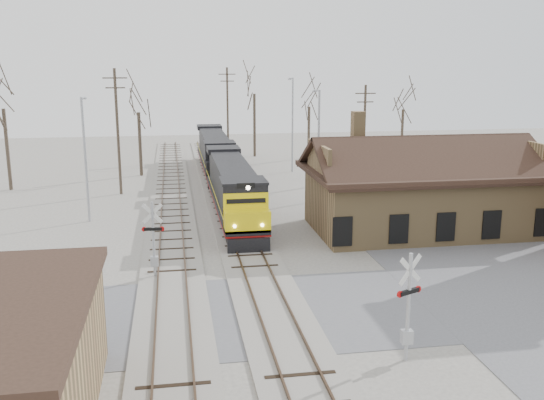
# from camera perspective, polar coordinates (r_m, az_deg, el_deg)

# --- Properties ---
(ground) EXTENTS (140.00, 140.00, 0.00)m
(ground) POSITION_cam_1_polar(r_m,az_deg,el_deg) (27.97, 0.08, -10.46)
(ground) COLOR #A8A298
(ground) RESTS_ON ground
(road) EXTENTS (60.00, 9.00, 0.03)m
(road) POSITION_cam_1_polar(r_m,az_deg,el_deg) (27.96, 0.08, -10.43)
(road) COLOR #5A5A5F
(road) RESTS_ON ground
(track_main) EXTENTS (3.40, 90.00, 0.24)m
(track_main) POSITION_cam_1_polar(r_m,az_deg,el_deg) (42.02, -3.30, -2.36)
(track_main) COLOR #A8A298
(track_main) RESTS_ON ground
(track_siding) EXTENTS (3.40, 90.00, 0.24)m
(track_siding) POSITION_cam_1_polar(r_m,az_deg,el_deg) (41.81, -9.44, -2.60)
(track_siding) COLOR #A8A298
(track_siding) RESTS_ON ground
(depot) EXTENTS (15.20, 9.31, 7.90)m
(depot) POSITION_cam_1_polar(r_m,az_deg,el_deg) (41.62, 13.77, 0.46)
(depot) COLOR #9A7C4F
(depot) RESTS_ON ground
(locomotive_lead) EXTENTS (2.74, 18.35, 4.07)m
(locomotive_lead) POSITION_cam_1_polar(r_m,az_deg,el_deg) (43.65, -3.64, 1.00)
(locomotive_lead) COLOR black
(locomotive_lead) RESTS_ON ground
(locomotive_trailing) EXTENTS (2.74, 18.35, 3.85)m
(locomotive_trailing) POSITION_cam_1_polar(r_m,az_deg,el_deg) (61.93, -5.40, 4.48)
(locomotive_trailing) COLOR black
(locomotive_trailing) RESTS_ON ground
(crossbuck_near) EXTENTS (1.14, 0.57, 4.25)m
(crossbuck_near) POSITION_cam_1_polar(r_m,az_deg,el_deg) (23.53, 12.69, -10.18)
(crossbuck_near) COLOR #A5A8AD
(crossbuck_near) RESTS_ON ground
(crossbuck_far) EXTENTS (1.17, 0.31, 4.11)m
(crossbuck_far) POSITION_cam_1_polar(r_m,az_deg,el_deg) (32.05, -11.08, -3.98)
(crossbuck_far) COLOR #A5A8AD
(crossbuck_far) RESTS_ON ground
(streetlight_a) EXTENTS (0.25, 2.04, 8.77)m
(streetlight_a) POSITION_cam_1_polar(r_m,az_deg,el_deg) (44.25, -17.17, 4.28)
(streetlight_a) COLOR #A5A8AD
(streetlight_a) RESTS_ON ground
(streetlight_b) EXTENTS (0.25, 2.04, 8.96)m
(streetlight_b) POSITION_cam_1_polar(r_m,az_deg,el_deg) (48.81, 4.37, 5.68)
(streetlight_b) COLOR #A5A8AD
(streetlight_b) RESTS_ON ground
(streetlight_c) EXTENTS (0.25, 2.04, 9.57)m
(streetlight_c) POSITION_cam_1_polar(r_m,az_deg,el_deg) (62.31, 1.92, 7.54)
(streetlight_c) COLOR #A5A8AD
(streetlight_c) RESTS_ON ground
(utility_pole_a) EXTENTS (2.00, 0.24, 10.61)m
(utility_pole_a) POSITION_cam_1_polar(r_m,az_deg,el_deg) (52.85, -14.32, 6.43)
(utility_pole_a) COLOR #382D23
(utility_pole_a) RESTS_ON ground
(utility_pole_b) EXTENTS (2.00, 0.24, 10.51)m
(utility_pole_b) POSITION_cam_1_polar(r_m,az_deg,el_deg) (73.06, -4.20, 8.41)
(utility_pole_b) COLOR #382D23
(utility_pole_b) RESTS_ON ground
(utility_pole_c) EXTENTS (2.00, 0.24, 9.01)m
(utility_pole_c) POSITION_cam_1_polar(r_m,az_deg,el_deg) (58.81, 8.68, 6.49)
(utility_pole_c) COLOR #382D23
(utility_pole_c) RESTS_ON ground
(tree_a) EXTENTS (4.78, 4.78, 11.70)m
(tree_a) POSITION_cam_1_polar(r_m,az_deg,el_deg) (57.68, -24.07, 9.02)
(tree_a) COLOR #382D23
(tree_a) RESTS_ON ground
(tree_b) EXTENTS (4.19, 4.19, 10.27)m
(tree_b) POSITION_cam_1_polar(r_m,az_deg,el_deg) (61.24, -12.50, 9.02)
(tree_b) COLOR #382D23
(tree_b) RESTS_ON ground
(tree_c) EXTENTS (4.97, 4.97, 12.17)m
(tree_c) POSITION_cam_1_polar(r_m,az_deg,el_deg) (72.54, -1.68, 10.93)
(tree_c) COLOR #382D23
(tree_c) RESTS_ON ground
(tree_d) EXTENTS (4.03, 4.03, 9.86)m
(tree_d) POSITION_cam_1_polar(r_m,az_deg,el_deg) (71.25, 3.52, 9.55)
(tree_d) COLOR #382D23
(tree_d) RESTS_ON ground
(tree_e) EXTENTS (3.98, 3.98, 9.74)m
(tree_e) POSITION_cam_1_polar(r_m,az_deg,el_deg) (69.65, 12.28, 9.14)
(tree_e) COLOR #382D23
(tree_e) RESTS_ON ground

